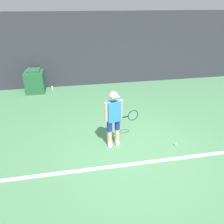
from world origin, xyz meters
TOP-DOWN VIEW (x-y plane):
  - ground_plane at (0.00, 0.00)m, footprint 24.00×24.00m
  - back_wall at (0.00, 5.14)m, footprint 24.00×0.10m
  - court_baseline at (0.00, -0.55)m, footprint 21.60×0.10m
  - tennis_player at (-0.41, 0.34)m, footprint 0.93×0.34m
  - tennis_ball at (1.19, -0.02)m, footprint 0.07×0.07m
  - covered_chair at (-2.90, 4.65)m, footprint 0.74×0.78m
  - water_bottle at (-2.26, 4.73)m, footprint 0.07×0.07m

SIDE VIEW (x-z plane):
  - ground_plane at x=0.00m, z-range 0.00..0.00m
  - court_baseline at x=0.00m, z-range 0.00..0.01m
  - tennis_ball at x=1.19m, z-range 0.00..0.07m
  - water_bottle at x=-2.26m, z-range -0.01..0.20m
  - covered_chair at x=-2.90m, z-range -0.02..0.94m
  - tennis_player at x=-0.41m, z-range 0.08..1.58m
  - back_wall at x=0.00m, z-range 0.00..3.07m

